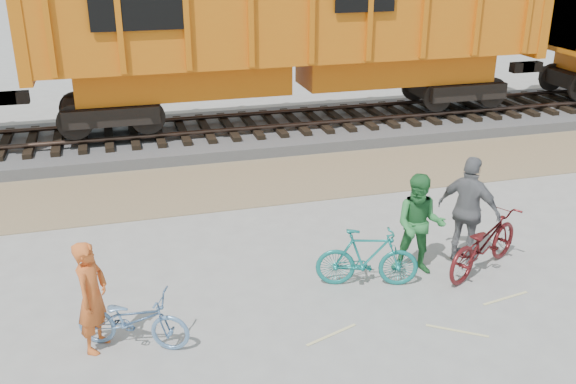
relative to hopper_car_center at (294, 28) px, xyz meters
name	(u,v)px	position (x,y,z in m)	size (l,w,h in m)	color
ground	(374,297)	(-1.26, -9.00, -3.01)	(120.00, 120.00, 0.00)	#9E9E99
gravel_strip	(284,179)	(-1.26, -3.50, -3.00)	(120.00, 3.00, 0.02)	#907B59
ballast_bed	(251,132)	(-1.26, 0.00, -2.86)	(120.00, 4.00, 0.30)	slate
track	(251,121)	(-1.26, 0.00, -2.53)	(120.00, 2.60, 0.24)	black
hopper_car_center	(294,28)	(0.00, 0.00, 0.00)	(14.00, 3.13, 4.65)	black
bicycle_blue	(133,320)	(-5.01, -9.29, -2.58)	(0.56, 1.62, 0.85)	#6188B5
bicycle_teal	(367,258)	(-1.24, -8.60, -2.50)	(0.47, 1.67, 1.01)	#177873
bicycle_maroon	(484,242)	(0.85, -8.66, -2.48)	(0.70, 2.01, 1.06)	#541315
person_solo	(92,297)	(-5.51, -9.19, -2.19)	(0.60, 0.39, 1.63)	#D35D25
person_man	(420,225)	(-0.24, -8.40, -2.13)	(0.85, 0.67, 1.76)	#2A7437
person_woman	(469,210)	(0.75, -8.26, -2.04)	(1.13, 0.47, 1.93)	slate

